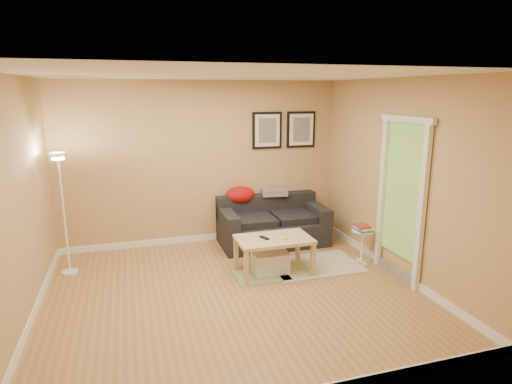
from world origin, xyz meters
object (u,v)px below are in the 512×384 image
storage_bin (270,262)px  side_table (362,246)px  floor_lamp (64,218)px  book_stack (363,228)px  sofa (273,221)px  coffee_table (274,255)px

storage_bin → side_table: bearing=-1.6°
side_table → floor_lamp: 4.14m
side_table → book_stack: book_stack is taller
side_table → sofa: bearing=131.1°
coffee_table → side_table: 1.34m
book_stack → floor_lamp: 4.10m
coffee_table → storage_bin: bearing=178.3°
coffee_table → book_stack: size_ratio=3.91×
coffee_table → book_stack: book_stack is taller
coffee_table → floor_lamp: size_ratio=0.60×
coffee_table → book_stack: bearing=17.0°
storage_bin → floor_lamp: size_ratio=0.29×
sofa → floor_lamp: 3.09m
storage_bin → floor_lamp: 2.81m
storage_bin → floor_lamp: floor_lamp is taller
side_table → floor_lamp: (-4.02, 0.81, 0.54)m
sofa → storage_bin: (-0.42, -1.08, -0.23)m
side_table → floor_lamp: size_ratio=0.29×
sofa → storage_bin: bearing=-111.0°
coffee_table → floor_lamp: 2.84m
floor_lamp → storage_bin: bearing=-16.4°
side_table → floor_lamp: bearing=168.5°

